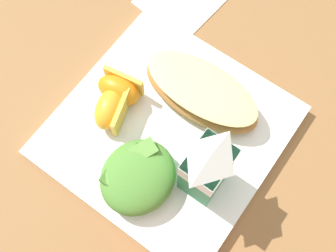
{
  "coord_description": "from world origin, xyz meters",
  "views": [
    {
      "loc": [
        0.16,
        0.11,
        0.54
      ],
      "look_at": [
        0.0,
        0.0,
        0.03
      ],
      "focal_mm": 44.8,
      "sensor_mm": 36.0,
      "label": 1
    }
  ],
  "objects_px": {
    "green_salad_pile": "(138,176)",
    "milk_carton": "(208,167)",
    "white_plate": "(168,131)",
    "orange_wedge_front": "(119,89)",
    "orange_wedge_middle": "(111,109)",
    "cheesy_pizza_bread": "(201,92)"
  },
  "relations": [
    {
      "from": "orange_wedge_middle",
      "to": "cheesy_pizza_bread",
      "type": "bearing_deg",
      "value": 137.55
    },
    {
      "from": "white_plate",
      "to": "milk_carton",
      "type": "bearing_deg",
      "value": 69.19
    },
    {
      "from": "green_salad_pile",
      "to": "milk_carton",
      "type": "xyz_separation_m",
      "value": [
        -0.05,
        0.07,
        0.04
      ]
    },
    {
      "from": "green_salad_pile",
      "to": "milk_carton",
      "type": "relative_size",
      "value": 0.91
    },
    {
      "from": "white_plate",
      "to": "orange_wedge_front",
      "type": "height_order",
      "value": "orange_wedge_front"
    },
    {
      "from": "orange_wedge_front",
      "to": "orange_wedge_middle",
      "type": "bearing_deg",
      "value": 17.77
    },
    {
      "from": "white_plate",
      "to": "orange_wedge_front",
      "type": "distance_m",
      "value": 0.09
    },
    {
      "from": "cheesy_pizza_bread",
      "to": "orange_wedge_front",
      "type": "distance_m",
      "value": 0.11
    },
    {
      "from": "green_salad_pile",
      "to": "orange_wedge_front",
      "type": "distance_m",
      "value": 0.12
    },
    {
      "from": "milk_carton",
      "to": "orange_wedge_middle",
      "type": "distance_m",
      "value": 0.15
    },
    {
      "from": "cheesy_pizza_bread",
      "to": "milk_carton",
      "type": "bearing_deg",
      "value": 36.19
    },
    {
      "from": "orange_wedge_middle",
      "to": "orange_wedge_front",
      "type": "bearing_deg",
      "value": -162.23
    },
    {
      "from": "milk_carton",
      "to": "orange_wedge_front",
      "type": "distance_m",
      "value": 0.17
    },
    {
      "from": "milk_carton",
      "to": "orange_wedge_front",
      "type": "relative_size",
      "value": 1.69
    },
    {
      "from": "white_plate",
      "to": "orange_wedge_front",
      "type": "bearing_deg",
      "value": -90.77
    },
    {
      "from": "cheesy_pizza_bread",
      "to": "milk_carton",
      "type": "relative_size",
      "value": 1.56
    },
    {
      "from": "white_plate",
      "to": "orange_wedge_middle",
      "type": "bearing_deg",
      "value": -69.54
    },
    {
      "from": "cheesy_pizza_bread",
      "to": "orange_wedge_middle",
      "type": "height_order",
      "value": "orange_wedge_middle"
    },
    {
      "from": "white_plate",
      "to": "cheesy_pizza_bread",
      "type": "distance_m",
      "value": 0.07
    },
    {
      "from": "white_plate",
      "to": "cheesy_pizza_bread",
      "type": "xyz_separation_m",
      "value": [
        -0.06,
        0.01,
        0.03
      ]
    },
    {
      "from": "white_plate",
      "to": "green_salad_pile",
      "type": "relative_size",
      "value": 2.8
    },
    {
      "from": "green_salad_pile",
      "to": "orange_wedge_middle",
      "type": "relative_size",
      "value": 1.47
    }
  ]
}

